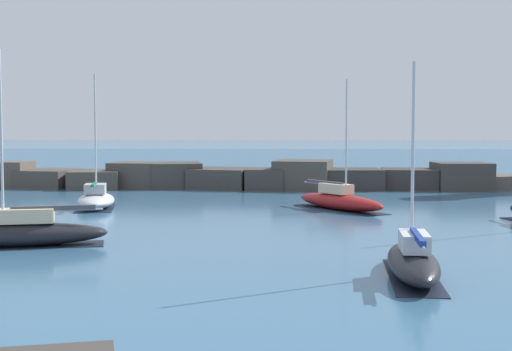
{
  "coord_description": "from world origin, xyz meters",
  "views": [
    {
      "loc": [
        1.76,
        -11.09,
        5.33
      ],
      "look_at": [
        0.4,
        32.41,
        2.42
      ],
      "focal_mm": 50.0,
      "sensor_mm": 36.0,
      "label": 1
    }
  ],
  "objects_px": {
    "sailboat_moored_2": "(96,199)",
    "sailboat_moored_4": "(413,260)",
    "sailboat_moored_7": "(339,200)",
    "sailboat_moored_5": "(19,232)"
  },
  "relations": [
    {
      "from": "sailboat_moored_4",
      "to": "sailboat_moored_5",
      "type": "distance_m",
      "value": 17.6
    },
    {
      "from": "sailboat_moored_7",
      "to": "sailboat_moored_2",
      "type": "bearing_deg",
      "value": 178.89
    },
    {
      "from": "sailboat_moored_5",
      "to": "sailboat_moored_7",
      "type": "distance_m",
      "value": 21.7
    },
    {
      "from": "sailboat_moored_7",
      "to": "sailboat_moored_4",
      "type": "bearing_deg",
      "value": -87.79
    },
    {
      "from": "sailboat_moored_4",
      "to": "sailboat_moored_7",
      "type": "xyz_separation_m",
      "value": [
        -0.82,
        21.11,
        0.01
      ]
    },
    {
      "from": "sailboat_moored_2",
      "to": "sailboat_moored_5",
      "type": "relative_size",
      "value": 1.01
    },
    {
      "from": "sailboat_moored_2",
      "to": "sailboat_moored_5",
      "type": "distance_m",
      "value": 15.31
    },
    {
      "from": "sailboat_moored_2",
      "to": "sailboat_moored_4",
      "type": "bearing_deg",
      "value": -51.65
    },
    {
      "from": "sailboat_moored_2",
      "to": "sailboat_moored_7",
      "type": "relative_size",
      "value": 1.06
    },
    {
      "from": "sailboat_moored_2",
      "to": "sailboat_moored_4",
      "type": "distance_m",
      "value": 27.32
    }
  ]
}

